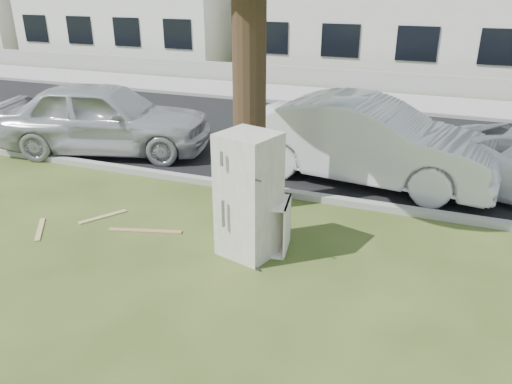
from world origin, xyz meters
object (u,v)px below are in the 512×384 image
at_px(cabinet, 255,223).
at_px(car_left, 105,117).
at_px(fridge, 249,196).
at_px(car_center, 366,140).

bearing_deg(cabinet, car_left, 138.59).
height_order(fridge, car_center, fridge).
relative_size(fridge, cabinet, 1.81).
distance_m(fridge, cabinet, 0.54).
height_order(car_center, car_left, same).
xyz_separation_m(cabinet, car_left, (-4.79, 3.00, 0.42)).
bearing_deg(fridge, car_center, 89.23).
relative_size(cabinet, car_center, 0.20).
xyz_separation_m(cabinet, car_center, (1.05, 3.33, 0.42)).
height_order(cabinet, car_center, car_center).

